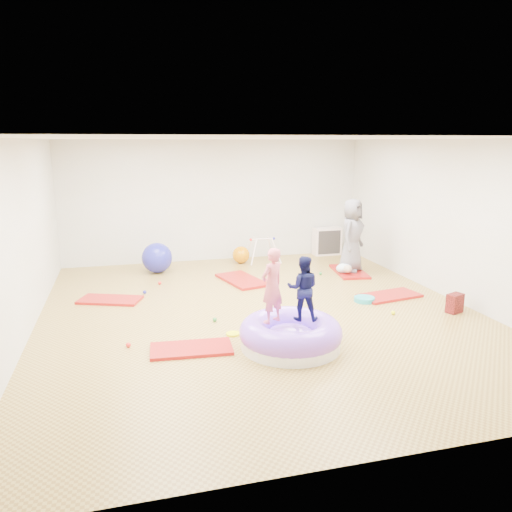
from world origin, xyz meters
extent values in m
cube|color=#A99144|center=(0.00, 0.00, 0.00)|extent=(7.00, 8.00, 0.01)
cube|color=white|center=(0.00, 0.00, 2.80)|extent=(7.00, 8.00, 0.01)
cube|color=silver|center=(0.00, 4.00, 1.40)|extent=(7.00, 0.01, 2.80)
cube|color=silver|center=(0.00, -4.00, 1.40)|extent=(7.00, 0.01, 2.80)
cube|color=silver|center=(-3.50, 0.00, 1.40)|extent=(0.01, 8.00, 2.80)
cube|color=silver|center=(3.50, 0.00, 1.40)|extent=(0.01, 8.00, 2.80)
cube|color=#AE0E00|center=(-1.30, -1.19, 0.02)|extent=(1.13, 0.63, 0.05)
cube|color=#AE0E00|center=(-2.40, 1.31, 0.02)|extent=(1.18, 0.88, 0.04)
cube|color=#AE0E00|center=(0.14, 1.95, 0.03)|extent=(0.91, 1.36, 0.05)
cube|color=#AE0E00|center=(2.50, 0.25, 0.02)|extent=(1.19, 0.74, 0.05)
cube|color=#AE0E00|center=(2.53, 2.02, 0.02)|extent=(0.75, 1.24, 0.05)
cylinder|color=white|center=(0.03, -1.43, 0.08)|extent=(1.37, 1.37, 0.15)
torus|color=#8A50EF|center=(0.03, -1.43, 0.22)|extent=(1.41, 1.41, 0.37)
ellipsoid|color=#8A50EF|center=(0.03, -1.43, 0.13)|extent=(0.75, 0.75, 0.34)
imported|color=#DE6171|center=(-0.22, -1.35, 0.92)|extent=(0.45, 0.41, 1.03)
imported|color=#0C0F3A|center=(0.22, -1.36, 0.86)|extent=(0.53, 0.47, 0.90)
imported|color=slate|center=(2.56, 2.01, 0.82)|extent=(0.88, 0.87, 1.54)
ellipsoid|color=silver|center=(2.34, 1.87, 0.15)|extent=(0.35, 0.23, 0.20)
sphere|color=#C5AC8E|center=(2.34, 1.71, 0.17)|extent=(0.17, 0.17, 0.17)
sphere|color=#2D8636|center=(1.86, 2.00, 0.03)|extent=(0.07, 0.07, 0.07)
sphere|color=red|center=(-2.12, -0.87, 0.03)|extent=(0.07, 0.07, 0.07)
sphere|color=#EEFF00|center=(2.07, -0.62, 0.03)|extent=(0.07, 0.07, 0.07)
sphere|color=#2122A1|center=(-1.79, 1.58, 0.03)|extent=(0.07, 0.07, 0.07)
sphere|color=#2D8636|center=(-0.80, -0.19, 0.03)|extent=(0.07, 0.07, 0.07)
sphere|color=red|center=(-1.48, 2.13, 0.03)|extent=(0.07, 0.07, 0.07)
sphere|color=#2122A1|center=(-1.45, 3.10, 0.32)|extent=(0.65, 0.65, 0.65)
sphere|color=orange|center=(0.48, 3.46, 0.20)|extent=(0.40, 0.40, 0.40)
cylinder|color=silver|center=(0.71, 3.16, 0.30)|extent=(0.21, 0.22, 0.57)
cylinder|color=silver|center=(0.71, 3.65, 0.30)|extent=(0.21, 0.22, 0.57)
cylinder|color=silver|center=(1.24, 3.16, 0.30)|extent=(0.21, 0.22, 0.57)
cylinder|color=silver|center=(1.24, 3.65, 0.30)|extent=(0.21, 0.22, 0.57)
cylinder|color=silver|center=(0.98, 3.41, 0.55)|extent=(0.55, 0.03, 0.03)
sphere|color=red|center=(0.70, 3.41, 0.55)|extent=(0.07, 0.07, 0.07)
sphere|color=#2122A1|center=(1.26, 3.41, 0.55)|extent=(0.07, 0.07, 0.07)
cube|color=silver|center=(2.75, 3.80, 0.34)|extent=(0.67, 0.33, 0.67)
cube|color=#2F2C2C|center=(2.75, 3.64, 0.34)|extent=(0.58, 0.02, 0.58)
cube|color=silver|center=(2.75, 3.75, 0.34)|extent=(0.02, 0.23, 0.59)
cube|color=silver|center=(2.75, 3.75, 0.34)|extent=(0.59, 0.23, 0.02)
cylinder|color=#1FA0B1|center=(1.93, 0.13, 0.04)|extent=(0.36, 0.36, 0.08)
cube|color=maroon|center=(3.10, -0.78, 0.16)|extent=(0.32, 0.26, 0.32)
cylinder|color=#EEFF00|center=(-0.64, -0.80, 0.02)|extent=(0.20, 0.20, 0.03)
camera|label=1|loc=(-2.07, -7.48, 2.76)|focal=35.00mm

